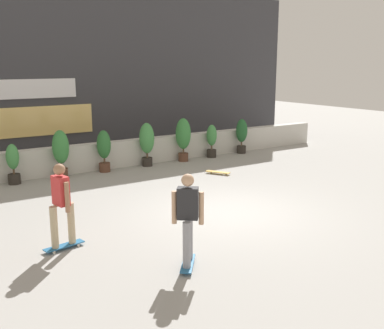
% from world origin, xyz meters
% --- Properties ---
extents(ground_plane, '(48.00, 48.00, 0.00)m').
position_xyz_m(ground_plane, '(0.00, 0.00, 0.00)').
color(ground_plane, '#9E9B96').
extents(planter_wall, '(18.00, 0.40, 0.90)m').
position_xyz_m(planter_wall, '(0.00, 6.00, 0.45)').
color(planter_wall, beige).
rests_on(planter_wall, ground).
extents(building_backdrop, '(20.00, 2.08, 6.50)m').
position_xyz_m(building_backdrop, '(-0.00, 10.00, 3.25)').
color(building_backdrop, '#38383D').
rests_on(building_backdrop, ground).
extents(potted_plant_1, '(0.37, 0.37, 1.21)m').
position_xyz_m(potted_plant_1, '(-3.67, 5.55, 0.65)').
color(potted_plant_1, '#2D2823').
rests_on(potted_plant_1, ground).
extents(potted_plant_2, '(0.51, 0.51, 1.50)m').
position_xyz_m(potted_plant_2, '(-2.23, 5.55, 0.87)').
color(potted_plant_2, brown).
rests_on(potted_plant_2, ground).
extents(potted_plant_3, '(0.46, 0.46, 1.38)m').
position_xyz_m(potted_plant_3, '(-0.80, 5.55, 0.79)').
color(potted_plant_3, brown).
rests_on(potted_plant_3, ground).
extents(potted_plant_4, '(0.52, 0.52, 1.51)m').
position_xyz_m(potted_plant_4, '(0.78, 5.55, 0.88)').
color(potted_plant_4, '#2D2823').
rests_on(potted_plant_4, ground).
extents(potted_plant_5, '(0.55, 0.55, 1.58)m').
position_xyz_m(potted_plant_5, '(2.27, 5.55, 0.92)').
color(potted_plant_5, brown).
rests_on(potted_plant_5, ground).
extents(potted_plant_6, '(0.39, 0.39, 1.25)m').
position_xyz_m(potted_plant_6, '(3.54, 5.55, 0.68)').
color(potted_plant_6, '#2D2823').
rests_on(potted_plant_6, ground).
extents(potted_plant_7, '(0.45, 0.45, 1.36)m').
position_xyz_m(potted_plant_7, '(5.00, 5.55, 0.77)').
color(potted_plant_7, '#2D2823').
rests_on(potted_plant_7, ground).
extents(skater_far_right, '(0.66, 0.75, 1.70)m').
position_xyz_m(skater_far_right, '(-2.42, -2.06, 0.94)').
color(skater_far_right, '#266699').
rests_on(skater_far_right, ground).
extents(skater_foreground, '(0.82, 0.55, 1.70)m').
position_xyz_m(skater_foreground, '(-4.00, -0.07, 0.94)').
color(skater_foreground, '#266699').
rests_on(skater_foreground, ground).
extents(skateboard_aside, '(0.58, 0.79, 0.08)m').
position_xyz_m(skateboard_aside, '(2.14, 3.23, 0.06)').
color(skateboard_aside, '#BF8C26').
rests_on(skateboard_aside, ground).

